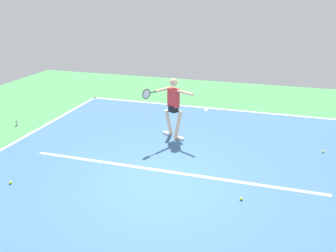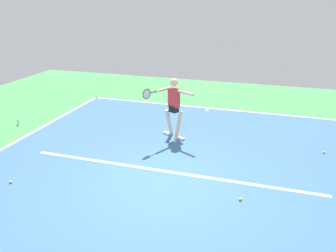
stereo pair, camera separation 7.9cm
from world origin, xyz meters
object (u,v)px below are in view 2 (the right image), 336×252
tennis_ball_near_service_line (240,199)px  water_bottle (18,122)px  tennis_player (173,104)px  tennis_ball_by_baseline (324,152)px  tennis_ball_far_corner (11,182)px

tennis_ball_near_service_line → water_bottle: bearing=-17.0°
tennis_player → tennis_ball_by_baseline: bearing=-150.9°
tennis_ball_near_service_line → tennis_player: bearing=-50.8°
tennis_ball_far_corner → tennis_ball_by_baseline: bearing=-151.5°
tennis_ball_far_corner → water_bottle: 4.06m
tennis_player → tennis_ball_near_service_line: size_ratio=28.10×
tennis_ball_near_service_line → water_bottle: 8.01m
tennis_player → tennis_ball_by_baseline: 4.44m
tennis_ball_near_service_line → water_bottle: (7.65, -2.35, 0.08)m
tennis_ball_by_baseline → water_bottle: size_ratio=0.30×
tennis_ball_by_baseline → tennis_ball_near_service_line: bearing=56.8°
tennis_ball_far_corner → tennis_player: bearing=-127.3°
tennis_ball_far_corner → water_bottle: bearing=-52.3°
water_bottle → tennis_player: bearing=-174.4°
tennis_ball_near_service_line → water_bottle: size_ratio=0.30×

